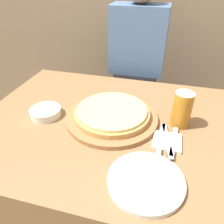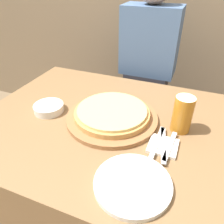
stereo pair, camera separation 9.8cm
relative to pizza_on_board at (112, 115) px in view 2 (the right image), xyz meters
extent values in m
plane|color=#756047|center=(0.07, -0.02, -0.75)|extent=(12.00, 12.00, 0.00)
cube|color=olive|center=(0.07, -0.02, -0.39)|extent=(1.35, 0.92, 0.72)
cylinder|color=#99663D|center=(0.00, 0.00, -0.01)|extent=(0.41, 0.41, 0.02)
cylinder|color=tan|center=(0.00, 0.00, 0.01)|extent=(0.34, 0.34, 0.02)
cylinder|color=#E0C175|center=(0.00, 0.00, 0.03)|extent=(0.31, 0.31, 0.01)
cylinder|color=#B7701E|center=(0.30, 0.04, 0.05)|extent=(0.08, 0.08, 0.16)
cylinder|color=white|center=(0.30, 0.04, 0.12)|extent=(0.08, 0.08, 0.02)
cylinder|color=silver|center=(0.20, -0.31, -0.02)|extent=(0.25, 0.25, 0.02)
cylinder|color=silver|center=(-0.31, -0.05, -0.01)|extent=(0.14, 0.14, 0.04)
cube|color=white|center=(0.25, -0.10, -0.02)|extent=(0.11, 0.11, 0.01)
cube|color=silver|center=(0.23, -0.10, -0.01)|extent=(0.03, 0.21, 0.00)
cube|color=silver|center=(0.25, -0.10, -0.01)|extent=(0.06, 0.21, 0.00)
cube|color=silver|center=(0.28, -0.10, -0.01)|extent=(0.03, 0.18, 0.00)
cube|color=#33333D|center=(0.01, 0.64, -0.40)|extent=(0.28, 0.20, 0.70)
cube|color=#4C6B99|center=(0.01, 0.64, 0.17)|extent=(0.35, 0.20, 0.42)
camera|label=1|loc=(0.21, -0.79, 0.56)|focal=35.00mm
camera|label=2|loc=(0.30, -0.76, 0.56)|focal=35.00mm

